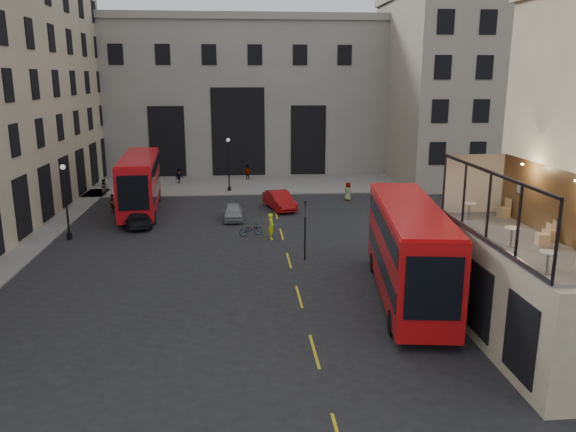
{
  "coord_description": "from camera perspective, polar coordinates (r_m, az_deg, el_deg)",
  "views": [
    {
      "loc": [
        -4.96,
        -21.19,
        11.14
      ],
      "look_at": [
        -2.1,
        11.43,
        3.0
      ],
      "focal_mm": 35.0,
      "sensor_mm": 36.0,
      "label": 1
    }
  ],
  "objects": [
    {
      "name": "cafe_chair_d",
      "position": [
        28.68,
        21.08,
        0.41
      ],
      "size": [
        0.53,
        0.53,
        0.93
      ],
      "color": "tan",
      "rests_on": "cafe_floor"
    },
    {
      "name": "car_a",
      "position": [
        45.09,
        -5.61,
        0.43
      ],
      "size": [
        1.59,
        3.82,
        1.29
      ],
      "primitive_type": "imported",
      "rotation": [
        0.0,
        0.0,
        0.02
      ],
      "color": "#909398",
      "rests_on": "ground"
    },
    {
      "name": "street_lamp_b",
      "position": [
        55.89,
        -6.03,
        4.88
      ],
      "size": [
        0.36,
        0.36,
        5.33
      ],
      "color": "black",
      "rests_on": "ground"
    },
    {
      "name": "traffic_light_far",
      "position": [
        50.95,
        -16.32,
        3.54
      ],
      "size": [
        0.16,
        0.2,
        3.8
      ],
      "color": "black",
      "rests_on": "ground"
    },
    {
      "name": "pedestrian_d",
      "position": [
        52.18,
        6.12,
        2.5
      ],
      "size": [
        0.95,
        0.97,
        1.69
      ],
      "primitive_type": "imported",
      "rotation": [
        0.0,
        0.0,
        2.32
      ],
      "color": "gray",
      "rests_on": "ground"
    },
    {
      "name": "cafe_table_far",
      "position": [
        27.84,
        17.94,
        0.75
      ],
      "size": [
        0.61,
        0.61,
        0.76
      ],
      "color": "silver",
      "rests_on": "cafe_floor"
    },
    {
      "name": "ground",
      "position": [
        24.45,
        7.47,
        -13.28
      ],
      "size": [
        140.0,
        140.0,
        0.0
      ],
      "primitive_type": "plane",
      "color": "black",
      "rests_on": "ground"
    },
    {
      "name": "cafe_chair_b",
      "position": [
        24.53,
        24.47,
        -2.12
      ],
      "size": [
        0.5,
        0.5,
        0.91
      ],
      "color": "tan",
      "rests_on": "cafe_floor"
    },
    {
      "name": "pedestrian_a",
      "position": [
        56.18,
        -18.15,
        2.71
      ],
      "size": [
        0.94,
        0.8,
        1.72
      ],
      "primitive_type": "imported",
      "rotation": [
        0.0,
        0.0,
        0.19
      ],
      "color": "gray",
      "rests_on": "ground"
    },
    {
      "name": "pedestrian_c",
      "position": [
        62.05,
        -4.11,
        4.4
      ],
      "size": [
        1.11,
        0.83,
        1.75
      ],
      "primitive_type": "imported",
      "rotation": [
        0.0,
        0.0,
        3.59
      ],
      "color": "gray",
      "rests_on": "ground"
    },
    {
      "name": "cafe_table_mid",
      "position": [
        23.89,
        21.78,
        -1.69
      ],
      "size": [
        0.61,
        0.61,
        0.76
      ],
      "color": "beige",
      "rests_on": "cafe_floor"
    },
    {
      "name": "cafe_chair_c",
      "position": [
        25.4,
        24.98,
        -1.69
      ],
      "size": [
        0.51,
        0.51,
        0.86
      ],
      "color": "tan",
      "rests_on": "cafe_floor"
    },
    {
      "name": "pedestrian_e",
      "position": [
        49.31,
        -17.47,
        1.21
      ],
      "size": [
        0.49,
        0.65,
        1.61
      ],
      "primitive_type": "imported",
      "rotation": [
        0.0,
        0.0,
        4.51
      ],
      "color": "gray",
      "rests_on": "ground"
    },
    {
      "name": "cafe_floor",
      "position": [
        24.98,
        22.55,
        -2.44
      ],
      "size": [
        3.0,
        10.0,
        0.1
      ],
      "primitive_type": "cube",
      "color": "slate",
      "rests_on": "host_frontage"
    },
    {
      "name": "pavement_far",
      "position": [
        60.23,
        -5.92,
        3.28
      ],
      "size": [
        40.0,
        12.0,
        0.12
      ],
      "primitive_type": "cube",
      "color": "slate",
      "rests_on": "ground"
    },
    {
      "name": "bus_near",
      "position": [
        29.12,
        12.13,
        -3.08
      ],
      "size": [
        4.43,
        12.6,
        4.92
      ],
      "color": "#B80C0F",
      "rests_on": "ground"
    },
    {
      "name": "traffic_light_near",
      "position": [
        34.54,
        1.74,
        -0.66
      ],
      "size": [
        0.16,
        0.2,
        3.8
      ],
      "color": "black",
      "rests_on": "ground"
    },
    {
      "name": "cafe_table_near",
      "position": [
        21.17,
        24.9,
        -3.96
      ],
      "size": [
        0.6,
        0.6,
        0.75
      ],
      "color": "beige",
      "rests_on": "cafe_floor"
    },
    {
      "name": "car_c",
      "position": [
        44.6,
        -14.97,
        -0.05
      ],
      "size": [
        2.83,
        5.17,
        1.42
      ],
      "primitive_type": "imported",
      "rotation": [
        0.0,
        0.0,
        3.32
      ],
      "color": "black",
      "rests_on": "ground"
    },
    {
      "name": "bus_far",
      "position": [
        48.72,
        -14.83,
        3.5
      ],
      "size": [
        3.75,
        12.17,
        4.78
      ],
      "color": "red",
      "rests_on": "ground"
    },
    {
      "name": "cyclist",
      "position": [
        39.44,
        -1.72,
        -1.05
      ],
      "size": [
        0.52,
        0.73,
        1.86
      ],
      "primitive_type": "imported",
      "rotation": [
        0.0,
        0.0,
        1.69
      ],
      "color": "#E1FF1A",
      "rests_on": "ground"
    },
    {
      "name": "car_b",
      "position": [
        48.42,
        -0.87,
        1.61
      ],
      "size": [
        2.86,
        5.03,
        1.57
      ],
      "primitive_type": "imported",
      "rotation": [
        0.0,
        0.0,
        0.27
      ],
      "color": "#9D090A",
      "rests_on": "ground"
    },
    {
      "name": "bicycle",
      "position": [
        40.5,
        -3.82,
        -1.38
      ],
      "size": [
        1.81,
        1.13,
        0.9
      ],
      "primitive_type": "imported",
      "rotation": [
        0.0,
        0.0,
        1.91
      ],
      "color": "gray",
      "rests_on": "ground"
    },
    {
      "name": "building_right",
      "position": [
        66.06,
        17.63,
        12.68
      ],
      "size": [
        16.6,
        18.6,
        20.0
      ],
      "color": "gray",
      "rests_on": "ground"
    },
    {
      "name": "pedestrian_b",
      "position": [
        60.74,
        -10.99,
        3.94
      ],
      "size": [
        1.19,
        1.24,
        1.69
      ],
      "primitive_type": "imported",
      "rotation": [
        0.0,
        0.0,
        0.87
      ],
      "color": "gray",
      "rests_on": "ground"
    },
    {
      "name": "host_frontage",
      "position": [
        25.68,
        22.07,
        -7.37
      ],
      "size": [
        3.0,
        11.0,
        4.5
      ],
      "primitive_type": "cube",
      "color": "#C6B594",
      "rests_on": "ground"
    },
    {
      "name": "gateway",
      "position": [
        69.2,
        -5.16,
        12.45
      ],
      "size": [
        35.0,
        10.6,
        18.0
      ],
      "color": "gray",
      "rests_on": "ground"
    },
    {
      "name": "street_lamp_a",
      "position": [
        41.92,
        -21.58,
        0.92
      ],
      "size": [
        0.36,
        0.36,
        5.33
      ],
      "color": "black",
      "rests_on": "ground"
    }
  ]
}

